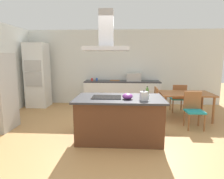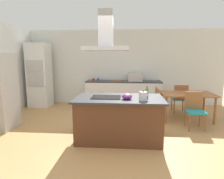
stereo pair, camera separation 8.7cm
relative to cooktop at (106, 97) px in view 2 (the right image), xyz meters
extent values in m
plane|color=tan|center=(0.26, 1.50, -0.91)|extent=(16.00, 16.00, 0.00)
cube|color=silver|center=(0.26, 3.25, 0.44)|extent=(7.20, 0.10, 2.70)
cube|color=#59331E|center=(0.26, 0.00, -0.48)|extent=(1.72, 0.92, 0.86)
cube|color=#333338|center=(0.26, 0.00, -0.03)|extent=(1.82, 1.02, 0.04)
cube|color=black|center=(0.00, 0.00, 0.00)|extent=(0.60, 0.44, 0.01)
cylinder|color=silver|center=(0.74, -0.23, 0.08)|extent=(0.16, 0.16, 0.17)
sphere|color=black|center=(0.74, -0.23, 0.18)|extent=(0.03, 0.03, 0.03)
cone|color=silver|center=(0.84, -0.23, 0.09)|extent=(0.06, 0.03, 0.04)
cylinder|color=#47722D|center=(0.84, 0.06, 0.09)|extent=(0.06, 0.06, 0.18)
cylinder|color=#47722D|center=(0.84, 0.06, 0.20)|extent=(0.03, 0.03, 0.04)
cylinder|color=black|center=(0.84, 0.06, 0.22)|extent=(0.03, 0.03, 0.01)
ellipsoid|color=purple|center=(0.43, -0.14, 0.05)|extent=(0.21, 0.21, 0.11)
cube|color=silver|center=(0.30, 2.88, -0.48)|extent=(2.64, 0.62, 0.86)
cube|color=#333338|center=(0.30, 2.88, -0.03)|extent=(2.64, 0.62, 0.04)
cube|color=#B2AFAA|center=(0.71, 2.88, 0.13)|extent=(0.50, 0.38, 0.28)
cylinder|color=red|center=(-0.77, 2.87, 0.04)|extent=(0.08, 0.08, 0.09)
cylinder|color=#2D56B2|center=(-0.61, 2.94, 0.04)|extent=(0.08, 0.08, 0.09)
cube|color=#995B33|center=(0.04, 2.93, 0.00)|extent=(0.34, 0.24, 0.02)
cube|color=silver|center=(-2.64, 2.65, 0.19)|extent=(0.70, 0.64, 2.20)
cube|color=#B2AFAA|center=(-2.64, 2.32, 0.54)|extent=(0.56, 0.02, 0.36)
cube|color=#B2AFAA|center=(-2.64, 2.32, 0.09)|extent=(0.56, 0.02, 0.48)
cube|color=#995B33|center=(2.07, 1.46, -0.18)|extent=(1.40, 0.90, 0.04)
cylinder|color=#995B33|center=(1.45, 1.09, -0.55)|extent=(0.06, 0.06, 0.71)
cylinder|color=#995B33|center=(2.69, 1.09, -0.55)|extent=(0.06, 0.06, 0.71)
cylinder|color=#995B33|center=(1.45, 1.83, -0.55)|extent=(0.06, 0.06, 0.71)
cylinder|color=#995B33|center=(2.69, 1.83, -0.55)|extent=(0.06, 0.06, 0.71)
cube|color=teal|center=(2.07, 2.21, -0.48)|extent=(0.42, 0.42, 0.04)
cube|color=#995B33|center=(2.07, 2.02, -0.24)|extent=(0.42, 0.04, 0.44)
cylinder|color=#995B33|center=(1.89, 2.39, -0.70)|extent=(0.04, 0.04, 0.41)
cylinder|color=#995B33|center=(2.25, 2.39, -0.70)|extent=(0.04, 0.04, 0.41)
cylinder|color=#995B33|center=(1.89, 2.03, -0.70)|extent=(0.04, 0.04, 0.41)
cylinder|color=#995B33|center=(2.25, 2.03, -0.70)|extent=(0.04, 0.04, 0.41)
cube|color=teal|center=(1.07, 1.46, -0.48)|extent=(0.42, 0.42, 0.04)
cube|color=#995B33|center=(1.26, 1.46, -0.24)|extent=(0.04, 0.42, 0.44)
cylinder|color=#995B33|center=(0.89, 1.28, -0.70)|extent=(0.04, 0.04, 0.41)
cylinder|color=#995B33|center=(0.89, 1.64, -0.70)|extent=(0.04, 0.04, 0.41)
cylinder|color=#995B33|center=(1.25, 1.28, -0.70)|extent=(0.04, 0.04, 0.41)
cylinder|color=#995B33|center=(1.25, 1.64, -0.70)|extent=(0.04, 0.04, 0.41)
cube|color=teal|center=(2.07, 0.71, -0.48)|extent=(0.42, 0.42, 0.04)
cube|color=#995B33|center=(2.07, 0.90, -0.24)|extent=(0.42, 0.04, 0.44)
cylinder|color=#995B33|center=(2.25, 0.53, -0.70)|extent=(0.04, 0.04, 0.41)
cylinder|color=#995B33|center=(1.89, 0.53, -0.70)|extent=(0.04, 0.04, 0.41)
cylinder|color=#995B33|center=(2.25, 0.89, -0.70)|extent=(0.04, 0.04, 0.41)
cylinder|color=#995B33|center=(1.89, 0.89, -0.70)|extent=(0.04, 0.04, 0.41)
cube|color=#ADADB2|center=(0.00, 0.00, 0.98)|extent=(0.90, 0.55, 0.08)
cube|color=#ADADB2|center=(0.00, 0.00, 1.37)|extent=(0.28, 0.24, 0.70)
camera|label=1|loc=(0.34, -3.93, 0.81)|focal=31.16mm
camera|label=2|loc=(0.43, -3.93, 0.81)|focal=31.16mm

